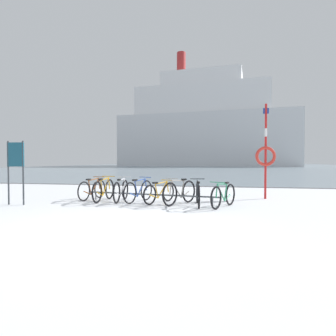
# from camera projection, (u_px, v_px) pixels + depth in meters

# --- Properties ---
(ground) EXTENTS (80.00, 132.00, 0.08)m
(ground) POSITION_uv_depth(u_px,v_px,m) (211.00, 168.00, 58.59)
(ground) COLOR white
(bike_rack) EXTENTS (4.52, 0.77, 0.31)m
(bike_rack) POSITION_uv_depth(u_px,v_px,m) (150.00, 195.00, 9.30)
(bike_rack) COLOR #4C5156
(bike_rack) RESTS_ON ground
(bicycle_0) EXTENTS (0.46, 1.62, 0.80)m
(bicycle_0) POSITION_uv_depth(u_px,v_px,m) (92.00, 189.00, 10.15)
(bicycle_0) COLOR black
(bicycle_0) RESTS_ON ground
(bicycle_1) EXTENTS (0.46, 1.76, 0.84)m
(bicycle_1) POSITION_uv_depth(u_px,v_px,m) (104.00, 190.00, 9.73)
(bicycle_1) COLOR black
(bicycle_1) RESTS_ON ground
(bicycle_2) EXTENTS (0.46, 1.68, 0.82)m
(bicycle_2) POSITION_uv_depth(u_px,v_px,m) (121.00, 190.00, 9.69)
(bicycle_2) COLOR black
(bicycle_2) RESTS_ON ground
(bicycle_3) EXTENTS (0.62, 1.62, 0.82)m
(bicycle_3) POSITION_uv_depth(u_px,v_px,m) (139.00, 191.00, 9.51)
(bicycle_3) COLOR black
(bicycle_3) RESTS_ON ground
(bicycle_4) EXTENTS (0.76, 1.49, 0.74)m
(bicycle_4) POSITION_uv_depth(u_px,v_px,m) (159.00, 193.00, 9.28)
(bicycle_4) COLOR black
(bicycle_4) RESTS_ON ground
(bicycle_5) EXTENTS (0.85, 1.59, 0.85)m
(bicycle_5) POSITION_uv_depth(u_px,v_px,m) (180.00, 192.00, 9.00)
(bicycle_5) COLOR black
(bicycle_5) RESTS_ON ground
(bicycle_6) EXTENTS (0.46, 1.77, 0.81)m
(bicycle_6) POSITION_uv_depth(u_px,v_px,m) (198.00, 194.00, 8.75)
(bicycle_6) COLOR black
(bicycle_6) RESTS_ON ground
(bicycle_7) EXTENTS (0.77, 1.54, 0.78)m
(bicycle_7) POSITION_uv_depth(u_px,v_px,m) (223.00, 195.00, 8.44)
(bicycle_7) COLOR black
(bicycle_7) RESTS_ON ground
(info_sign) EXTENTS (0.55, 0.08, 2.00)m
(info_sign) POSITION_uv_depth(u_px,v_px,m) (16.00, 161.00, 8.90)
(info_sign) COLOR #33383D
(info_sign) RESTS_ON ground
(rescue_post) EXTENTS (0.72, 0.11, 3.42)m
(rescue_post) POSITION_uv_depth(u_px,v_px,m) (266.00, 154.00, 10.31)
(rescue_post) COLOR red
(rescue_post) RESTS_ON ground
(ferry_ship) EXTENTS (45.27, 17.52, 29.61)m
(ferry_ship) POSITION_uv_depth(u_px,v_px,m) (205.00, 127.00, 73.20)
(ferry_ship) COLOR silver
(ferry_ship) RESTS_ON ground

